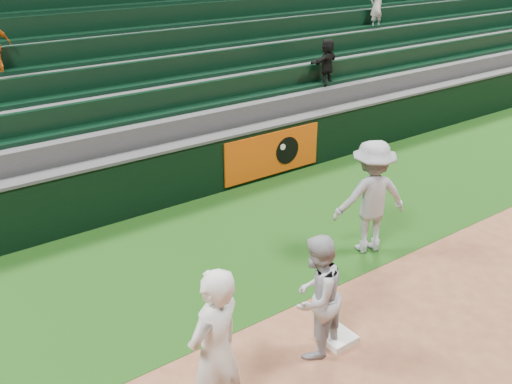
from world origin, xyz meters
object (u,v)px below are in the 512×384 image
(first_base, at_px, (337,338))
(baserunner, at_px, (316,297))
(first_baseman, at_px, (215,354))
(base_coach, at_px, (371,197))

(first_base, height_order, baserunner, baserunner)
(first_baseman, bearing_deg, base_coach, -174.71)
(first_baseman, distance_m, base_coach, 4.67)
(base_coach, bearing_deg, first_baseman, 43.03)
(first_base, xyz_separation_m, first_baseman, (-2.14, -0.29, 0.99))
(first_baseman, relative_size, baserunner, 1.20)
(first_base, xyz_separation_m, baserunner, (-0.40, 0.04, 0.82))
(baserunner, xyz_separation_m, base_coach, (2.56, 1.48, 0.15))
(first_base, relative_size, first_baseman, 0.21)
(first_base, xyz_separation_m, base_coach, (2.17, 1.53, 0.97))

